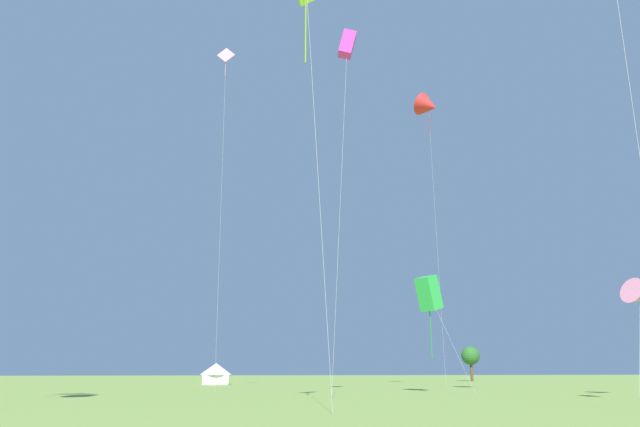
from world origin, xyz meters
name	(u,v)px	position (x,y,z in m)	size (l,w,h in m)	color
kite_green_box	(429,293)	(10.11, 39.60, 7.59)	(3.47, 3.55, 9.09)	green
kite_pink_diamond	(226,67)	(-6.99, 46.57, 30.40)	(1.75, 1.27, 32.67)	pink
kite_magenta_box	(347,45)	(2.04, 32.10, 24.62)	(2.54, 3.05, 25.69)	#E02DA3
kite_red_delta	(428,106)	(15.98, 52.02, 30.87)	(4.04, 4.08, 32.54)	red
kite_pink_delta	(640,295)	(22.84, 32.05, 6.77)	(3.41, 2.31, 7.96)	pink
festival_tent_left	(216,373)	(-6.77, 69.17, 1.40)	(3.89, 3.89, 2.53)	white
tree_distant_right	(470,356)	(33.61, 84.56, 3.92)	(2.94, 2.94, 5.45)	brown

